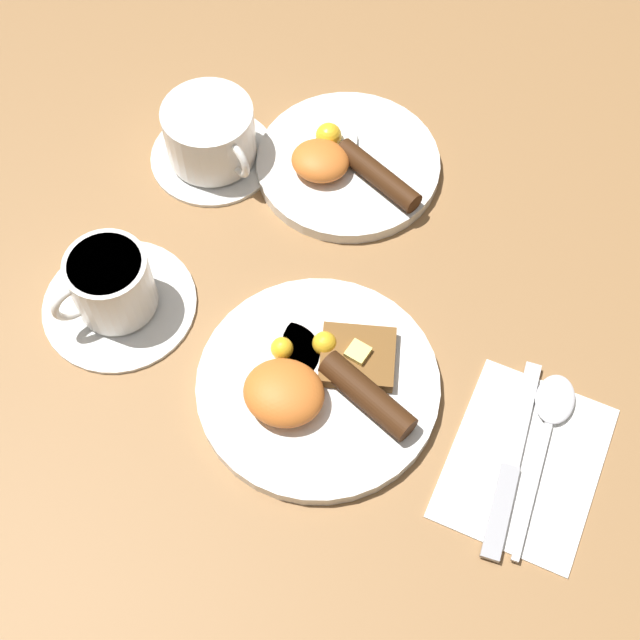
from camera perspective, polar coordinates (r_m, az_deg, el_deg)
The scene contains 8 objects.
ground_plane at distance 0.86m, azimuth -0.12°, elevation -4.42°, with size 3.00×3.00×0.00m, color olive.
breakfast_plate_near at distance 0.85m, azimuth -0.17°, elevation -4.03°, with size 0.23×0.23×0.05m.
breakfast_plate_far at distance 1.00m, azimuth 1.64°, elevation 9.99°, with size 0.20×0.20×0.04m.
teacup_near at distance 0.90m, azimuth -13.12°, elevation 1.92°, with size 0.16×0.16×0.08m.
teacup_far at distance 1.00m, azimuth -7.01°, elevation 11.55°, with size 0.14×0.14×0.07m.
napkin at distance 0.85m, azimuth 12.97°, elevation -8.83°, with size 0.13×0.17×0.01m, color white.
knife at distance 0.84m, azimuth 12.08°, elevation -9.24°, with size 0.02×0.20×0.01m.
spoon at distance 0.87m, azimuth 14.55°, elevation -5.98°, with size 0.04×0.19×0.01m.
Camera 1 is at (0.11, -0.35, 0.78)m, focal length 50.00 mm.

